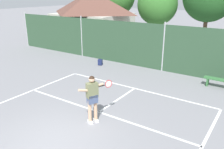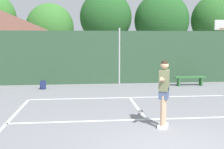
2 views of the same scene
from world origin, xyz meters
name	(u,v)px [view 1 (image 1 of 2)]	position (x,y,z in m)	size (l,w,h in m)	color
ground_plane	(53,142)	(0.00, 0.00, 0.00)	(120.00, 120.00, 0.00)	gray
court_markings	(67,133)	(0.00, 0.65, 0.00)	(8.30, 11.10, 0.01)	white
chainlink_fence	(163,48)	(0.00, 9.00, 1.42)	(26.09, 0.09, 2.99)	#2D4C33
clubhouse_building	(92,17)	(-8.51, 12.84, 2.48)	(6.59, 5.47, 4.79)	beige
tennis_player	(93,95)	(0.30, 1.73, 1.11)	(0.55, 1.37, 1.85)	silver
backpack_navy	(100,62)	(-3.88, 7.76, 0.19)	(0.31, 0.29, 0.46)	navy
courtside_bench	(220,81)	(3.56, 7.97, 0.36)	(1.60, 0.36, 0.48)	#336B38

